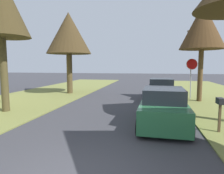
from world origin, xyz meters
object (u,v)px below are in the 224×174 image
street_tree_left_mid_b (69,34)px  street_tree_right_mid_b (202,27)px  stop_sign_far (192,70)px  street_tree_left_mid_a (0,5)px  curbside_mailbox (220,105)px  parked_sedan_black (161,90)px  parked_sedan_green (163,108)px

street_tree_left_mid_b → street_tree_right_mid_b: bearing=-11.2°
stop_sign_far → street_tree_left_mid_a: (-10.60, -6.27, 3.40)m
street_tree_left_mid_b → curbside_mailbox: (9.57, -8.82, -4.17)m
parked_sedan_black → stop_sign_far: bearing=17.0°
parked_sedan_green → street_tree_right_mid_b: bearing=65.1°
stop_sign_far → street_tree_left_mid_b: size_ratio=0.42×
street_tree_left_mid_b → parked_sedan_black: size_ratio=1.57×
street_tree_left_mid_a → curbside_mailbox: (10.17, -1.50, -4.53)m
stop_sign_far → street_tree_left_mid_b: 10.51m
street_tree_left_mid_a → parked_sedan_black: size_ratio=1.64×
parked_sedan_green → street_tree_left_mid_a: bearing=174.8°
parked_sedan_black → curbside_mailbox: (1.74, -7.11, 0.33)m
street_tree_right_mid_b → parked_sedan_green: street_tree_right_mid_b is taller
stop_sign_far → street_tree_right_mid_b: (0.38, -1.01, 2.88)m
parked_sedan_black → curbside_mailbox: size_ratio=3.51×
street_tree_left_mid_a → street_tree_left_mid_b: 7.35m
stop_sign_far → parked_sedan_black: size_ratio=0.66×
street_tree_left_mid_a → street_tree_left_mid_b: size_ratio=1.04×
parked_sedan_green → curbside_mailbox: (1.98, -0.76, 0.33)m
street_tree_right_mid_b → parked_sedan_black: bearing=172.2°
street_tree_right_mid_b → stop_sign_far: bearing=110.7°
stop_sign_far → street_tree_right_mid_b: size_ratio=0.45×
street_tree_left_mid_a → curbside_mailbox: bearing=-8.4°
street_tree_right_mid_b → curbside_mailbox: bearing=-96.8°
stop_sign_far → street_tree_left_mid_a: street_tree_left_mid_a is taller
parked_sedan_green → street_tree_left_mid_b: bearing=133.3°
street_tree_left_mid_a → curbside_mailbox: size_ratio=5.74×
curbside_mailbox → parked_sedan_green: bearing=159.0°
street_tree_left_mid_a → parked_sedan_green: size_ratio=1.64×
street_tree_left_mid_a → parked_sedan_green: bearing=-5.2°
parked_sedan_green → parked_sedan_black: 6.36m
street_tree_left_mid_b → curbside_mailbox: bearing=-42.6°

